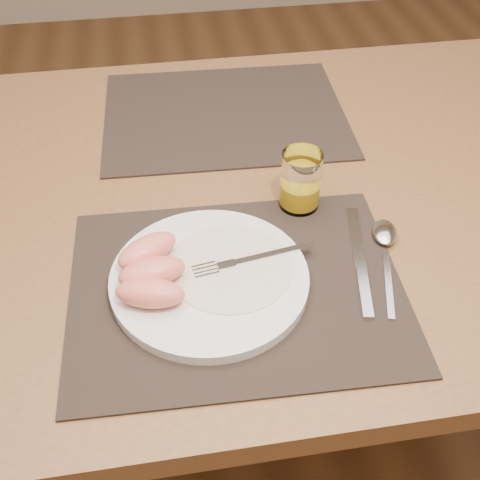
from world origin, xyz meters
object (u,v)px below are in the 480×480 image
knife (361,268)px  juice_glass (300,183)px  placemat_near (237,288)px  fork (243,261)px  table (231,225)px  plate (210,279)px  placemat_far (225,114)px  spoon (385,239)px

knife → juice_glass: (-0.05, 0.15, 0.04)m
placemat_near → fork: bearing=64.9°
table → juice_glass: 0.17m
knife → placemat_near: bearing=-178.6°
placemat_near → plate: 0.04m
placemat_far → spoon: (0.18, -0.39, 0.01)m
table → plate: 0.24m
knife → plate: bearing=177.8°
fork → placemat_near: bearing=-115.1°
placemat_far → juice_glass: bearing=-74.8°
table → spoon: bearing=-39.6°
placemat_far → knife: (0.13, -0.44, 0.00)m
plate → knife: (0.21, -0.01, -0.01)m
fork → placemat_far: bearing=85.5°
table → placemat_far: placemat_far is taller
table → fork: size_ratio=8.00×
placemat_near → plate: bearing=160.4°
plate → table: bearing=73.8°
table → placemat_near: 0.24m
spoon → fork: bearing=-173.9°
placemat_near → spoon: (0.23, 0.05, 0.01)m
spoon → knife: bearing=-137.0°
plate → fork: (0.05, 0.02, 0.01)m
table → spoon: spoon is taller
plate → spoon: bearing=8.6°
plate → spoon: (0.26, 0.04, -0.00)m
fork → plate: bearing=-161.1°
fork → spoon: bearing=6.1°
placemat_far → plate: size_ratio=1.67×
spoon → juice_glass: bearing=135.0°
table → placemat_near: size_ratio=3.11×
spoon → placemat_far: bearing=115.1°
placemat_far → fork: (-0.03, -0.41, 0.02)m
plate → knife: 0.21m
knife → fork: bearing=171.3°
juice_glass → placemat_far: bearing=105.2°
table → fork: (-0.01, -0.19, 0.11)m
knife → juice_glass: 0.17m
spoon → juice_glass: size_ratio=2.02×
placemat_far → fork: fork is taller
knife → spoon: bearing=43.0°
placemat_far → table: bearing=-95.5°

